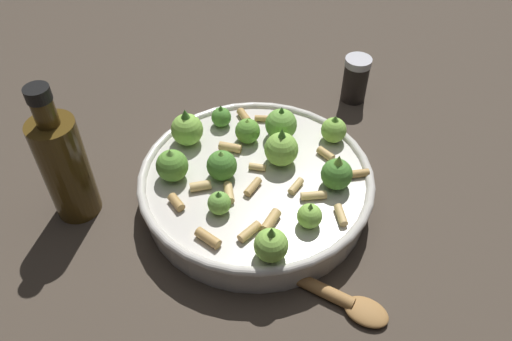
# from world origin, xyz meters

# --- Properties ---
(ground_plane) EXTENTS (2.40, 2.40, 0.00)m
(ground_plane) POSITION_xyz_m (0.00, 0.00, 0.00)
(ground_plane) COLOR #42382D
(cooking_pan) EXTENTS (0.31, 0.31, 0.10)m
(cooking_pan) POSITION_xyz_m (0.00, 0.00, 0.03)
(cooking_pan) COLOR beige
(cooking_pan) RESTS_ON ground
(pepper_shaker) EXTENTS (0.04, 0.04, 0.08)m
(pepper_shaker) POSITION_xyz_m (0.25, -0.13, 0.04)
(pepper_shaker) COLOR black
(pepper_shaker) RESTS_ON ground
(olive_oil_bottle) EXTENTS (0.06, 0.06, 0.20)m
(olive_oil_bottle) POSITION_xyz_m (-0.06, 0.23, 0.08)
(olive_oil_bottle) COLOR #4C3814
(olive_oil_bottle) RESTS_ON ground
(wooden_spoon) EXTENTS (0.10, 0.20, 0.02)m
(wooden_spoon) POSITION_xyz_m (-0.13, -0.09, 0.01)
(wooden_spoon) COLOR #9E703D
(wooden_spoon) RESTS_ON ground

